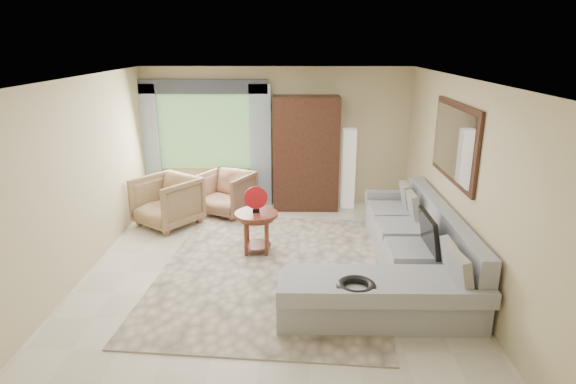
{
  "coord_description": "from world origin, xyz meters",
  "views": [
    {
      "loc": [
        0.33,
        -5.97,
        3.04
      ],
      "look_at": [
        0.25,
        0.35,
        1.05
      ],
      "focal_mm": 30.0,
      "sensor_mm": 36.0,
      "label": 1
    }
  ],
  "objects_px": {
    "sectional_sofa": "(404,260)",
    "coffee_table": "(257,232)",
    "potted_plant": "(156,194)",
    "armoire": "(306,154)",
    "armchair_left": "(167,201)",
    "tv_screen": "(429,232)",
    "armchair_right": "(226,193)",
    "floor_lamp": "(348,169)"
  },
  "relations": [
    {
      "from": "potted_plant",
      "to": "armoire",
      "type": "distance_m",
      "value": 2.9
    },
    {
      "from": "coffee_table",
      "to": "armoire",
      "type": "distance_m",
      "value": 2.33
    },
    {
      "from": "tv_screen",
      "to": "potted_plant",
      "type": "distance_m",
      "value": 5.18
    },
    {
      "from": "tv_screen",
      "to": "armchair_left",
      "type": "distance_m",
      "value": 4.4
    },
    {
      "from": "armchair_left",
      "to": "floor_lamp",
      "type": "relative_size",
      "value": 0.63
    },
    {
      "from": "tv_screen",
      "to": "armchair_left",
      "type": "height_order",
      "value": "tv_screen"
    },
    {
      "from": "floor_lamp",
      "to": "armoire",
      "type": "bearing_deg",
      "value": -175.71
    },
    {
      "from": "sectional_sofa",
      "to": "armoire",
      "type": "bearing_deg",
      "value": 113.06
    },
    {
      "from": "armchair_right",
      "to": "tv_screen",
      "type": "bearing_deg",
      "value": -15.04
    },
    {
      "from": "armchair_right",
      "to": "armoire",
      "type": "xyz_separation_m",
      "value": [
        1.45,
        0.37,
        0.66
      ]
    },
    {
      "from": "coffee_table",
      "to": "armchair_right",
      "type": "bearing_deg",
      "value": 111.7
    },
    {
      "from": "sectional_sofa",
      "to": "armchair_left",
      "type": "height_order",
      "value": "sectional_sofa"
    },
    {
      "from": "tv_screen",
      "to": "floor_lamp",
      "type": "distance_m",
      "value": 3.14
    },
    {
      "from": "armchair_right",
      "to": "potted_plant",
      "type": "bearing_deg",
      "value": -163.02
    },
    {
      "from": "sectional_sofa",
      "to": "coffee_table",
      "type": "height_order",
      "value": "sectional_sofa"
    },
    {
      "from": "sectional_sofa",
      "to": "tv_screen",
      "type": "bearing_deg",
      "value": -21.49
    },
    {
      "from": "tv_screen",
      "to": "potted_plant",
      "type": "height_order",
      "value": "tv_screen"
    },
    {
      "from": "sectional_sofa",
      "to": "armchair_right",
      "type": "distance_m",
      "value": 3.69
    },
    {
      "from": "sectional_sofa",
      "to": "coffee_table",
      "type": "xyz_separation_m",
      "value": [
        -2.0,
        0.82,
        0.05
      ]
    },
    {
      "from": "potted_plant",
      "to": "armchair_right",
      "type": "bearing_deg",
      "value": -9.72
    },
    {
      "from": "tv_screen",
      "to": "armchair_right",
      "type": "bearing_deg",
      "value": 138.26
    },
    {
      "from": "sectional_sofa",
      "to": "tv_screen",
      "type": "distance_m",
      "value": 0.52
    },
    {
      "from": "potted_plant",
      "to": "floor_lamp",
      "type": "distance_m",
      "value": 3.64
    },
    {
      "from": "coffee_table",
      "to": "armchair_left",
      "type": "xyz_separation_m",
      "value": [
        -1.61,
        1.12,
        0.09
      ]
    },
    {
      "from": "armchair_right",
      "to": "armoire",
      "type": "relative_size",
      "value": 0.41
    },
    {
      "from": "floor_lamp",
      "to": "sectional_sofa",
      "type": "bearing_deg",
      "value": -81.67
    },
    {
      "from": "tv_screen",
      "to": "armchair_left",
      "type": "relative_size",
      "value": 0.79
    },
    {
      "from": "sectional_sofa",
      "to": "armoire",
      "type": "height_order",
      "value": "armoire"
    },
    {
      "from": "armoire",
      "to": "sectional_sofa",
      "type": "bearing_deg",
      "value": -66.94
    },
    {
      "from": "coffee_table",
      "to": "armchair_left",
      "type": "bearing_deg",
      "value": 145.22
    },
    {
      "from": "sectional_sofa",
      "to": "floor_lamp",
      "type": "bearing_deg",
      "value": 98.33
    },
    {
      "from": "sectional_sofa",
      "to": "tv_screen",
      "type": "relative_size",
      "value": 4.68
    },
    {
      "from": "coffee_table",
      "to": "armchair_right",
      "type": "distance_m",
      "value": 1.84
    },
    {
      "from": "tv_screen",
      "to": "armchair_right",
      "type": "distance_m",
      "value": 3.97
    },
    {
      "from": "tv_screen",
      "to": "armoire",
      "type": "relative_size",
      "value": 0.35
    },
    {
      "from": "coffee_table",
      "to": "potted_plant",
      "type": "bearing_deg",
      "value": 136.3
    },
    {
      "from": "armchair_right",
      "to": "floor_lamp",
      "type": "relative_size",
      "value": 0.57
    },
    {
      "from": "armchair_left",
      "to": "armchair_right",
      "type": "relative_size",
      "value": 1.09
    },
    {
      "from": "potted_plant",
      "to": "armoire",
      "type": "bearing_deg",
      "value": 2.83
    },
    {
      "from": "armchair_left",
      "to": "potted_plant",
      "type": "xyz_separation_m",
      "value": [
        -0.42,
        0.82,
        -0.12
      ]
    },
    {
      "from": "tv_screen",
      "to": "armoire",
      "type": "bearing_deg",
      "value": 116.55
    },
    {
      "from": "armchair_right",
      "to": "floor_lamp",
      "type": "bearing_deg",
      "value": 37.53
    }
  ]
}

